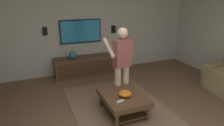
# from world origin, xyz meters

# --- Properties ---
(wall_back_tv) EXTENTS (0.10, 6.87, 2.67)m
(wall_back_tv) POSITION_xyz_m (3.12, 0.00, 1.34)
(wall_back_tv) COLOR #B2B7AD
(wall_back_tv) RESTS_ON ground
(area_rug) EXTENTS (2.68, 1.89, 0.01)m
(area_rug) POSITION_xyz_m (0.71, -0.05, 0.01)
(area_rug) COLOR #7A604C
(area_rug) RESTS_ON ground
(coffee_table) EXTENTS (1.00, 0.80, 0.40)m
(coffee_table) POSITION_xyz_m (0.51, -0.05, 0.30)
(coffee_table) COLOR #513823
(coffee_table) RESTS_ON ground
(media_console) EXTENTS (0.45, 1.70, 0.55)m
(media_console) POSITION_xyz_m (2.78, 0.13, 0.28)
(media_console) COLOR #513823
(media_console) RESTS_ON ground
(tv) EXTENTS (0.05, 1.19, 0.67)m
(tv) POSITION_xyz_m (3.02, 0.13, 1.25)
(tv) COLOR black
(person_standing) EXTENTS (0.57, 0.58, 1.64)m
(person_standing) POSITION_xyz_m (1.02, -0.24, 0.93)
(person_standing) COLOR #C6B793
(person_standing) RESTS_ON ground
(bowl) EXTENTS (0.25, 0.25, 0.11)m
(bowl) POSITION_xyz_m (0.46, -0.06, 0.46)
(bowl) COLOR orange
(bowl) RESTS_ON coffee_table
(remote_white) EXTENTS (0.08, 0.16, 0.02)m
(remote_white) POSITION_xyz_m (0.29, 0.12, 0.41)
(remote_white) COLOR white
(remote_white) RESTS_ON coffee_table
(vase_round) EXTENTS (0.22, 0.22, 0.22)m
(vase_round) POSITION_xyz_m (2.76, 0.45, 0.66)
(vase_round) COLOR teal
(vase_round) RESTS_ON media_console
(wall_speaker_left) EXTENTS (0.06, 0.12, 0.22)m
(wall_speaker_left) POSITION_xyz_m (3.04, -0.89, 1.25)
(wall_speaker_left) COLOR black
(wall_speaker_right) EXTENTS (0.06, 0.12, 0.22)m
(wall_speaker_right) POSITION_xyz_m (3.04, 1.11, 1.32)
(wall_speaker_right) COLOR black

